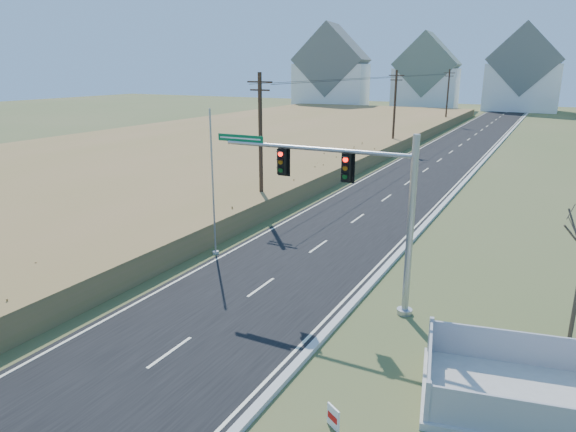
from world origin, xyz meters
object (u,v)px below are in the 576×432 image
object	(u,v)px
fence_enclosure	(528,396)
flagpole	(213,199)
traffic_signal_mast	(364,201)
open_sign	(333,417)

from	to	relation	value
fence_enclosure	flagpole	size ratio (longest dim) A/B	0.88
fence_enclosure	flagpole	world-z (taller)	flagpole
traffic_signal_mast	fence_enclosure	distance (m)	8.61
fence_enclosure	open_sign	bearing A→B (deg)	-153.60
fence_enclosure	traffic_signal_mast	bearing A→B (deg)	137.56
traffic_signal_mast	flagpole	distance (m)	8.98
traffic_signal_mast	fence_enclosure	size ratio (longest dim) A/B	1.35
open_sign	flagpole	distance (m)	14.48
open_sign	flagpole	xyz separation A→B (m)	(-10.62, 9.49, 2.62)
traffic_signal_mast	open_sign	size ratio (longest dim) A/B	13.88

